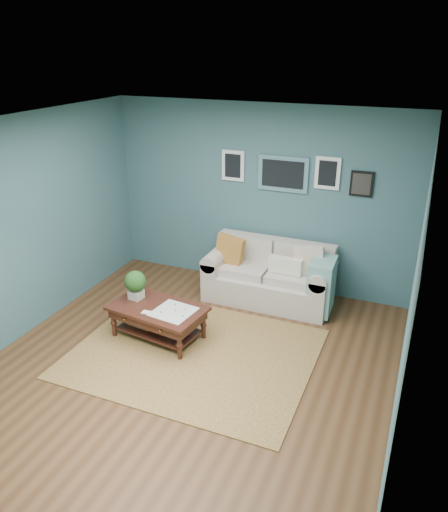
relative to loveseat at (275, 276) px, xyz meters
The scene contains 4 objects.
room_shell 2.24m from the loveseat, 101.88° to the right, with size 5.00×5.02×2.70m.
area_rug 1.78m from the loveseat, 106.09° to the right, with size 2.80×2.24×0.01m, color brown.
loveseat is the anchor object (origin of this frame).
coffee_table 1.86m from the loveseat, 126.42° to the right, with size 1.24×0.82×0.81m.
Camera 1 is at (2.22, -4.15, 3.46)m, focal length 35.00 mm.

